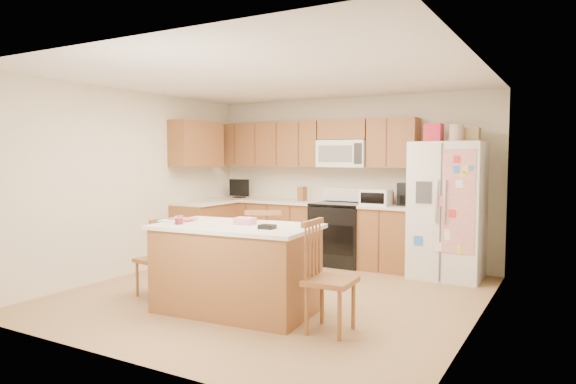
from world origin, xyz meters
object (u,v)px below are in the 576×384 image
Objects in this scene: windsor_chair_left at (157,259)px; windsor_chair_right at (328,280)px; island at (236,268)px; stove at (340,233)px; refrigerator at (448,209)px; windsor_chair_back at (265,255)px.

windsor_chair_left is 0.89× the size of windsor_chair_right.
island is at bearing -1.23° from windsor_chair_left.
refrigerator reaches higher than stove.
island is 1.72× the size of windsor_chair_right.
windsor_chair_right is at bearing -32.97° from windsor_chair_back.
refrigerator is at bearing -2.30° from stove.
stove is 2.68m from island.
windsor_chair_left is (-2.69, -2.59, -0.49)m from refrigerator.
stove is 0.64× the size of island.
windsor_chair_left is 0.90× the size of windsor_chair_back.
windsor_chair_right is (1.10, -2.78, 0.01)m from stove.
stove is at bearing 67.13° from windsor_chair_left.
windsor_chair_left is at bearing -136.10° from refrigerator.
stove reaches higher than windsor_chair_right.
refrigerator is at bearing 50.90° from windsor_chair_back.
stove is at bearing 111.68° from windsor_chair_right.
windsor_chair_right is (1.10, -0.10, 0.03)m from island.
island is 1.13m from windsor_chair_left.
windsor_chair_right is at bearing -68.32° from stove.
island reaches higher than windsor_chair_left.
refrigerator is 2.58m from windsor_chair_back.
refrigerator is at bearing 43.90° from windsor_chair_left.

